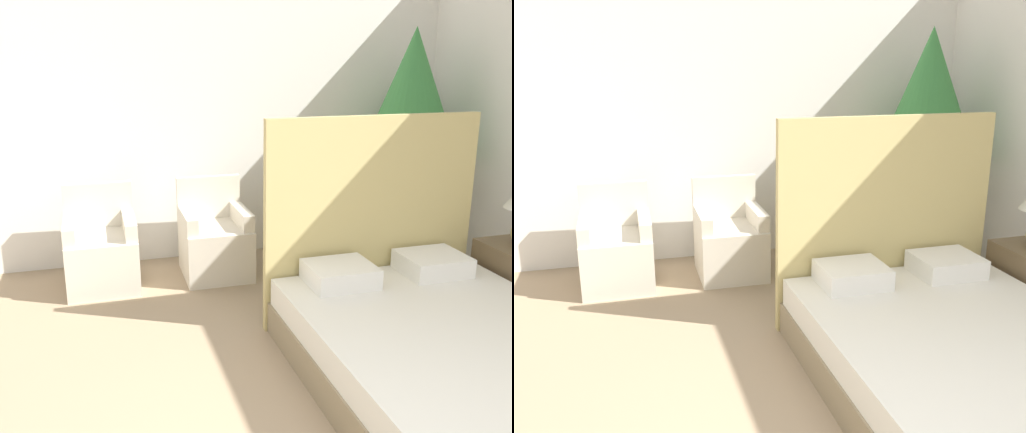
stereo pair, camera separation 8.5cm
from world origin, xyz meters
TOP-DOWN VIEW (x-y plane):
  - wall_back at (0.00, 4.14)m, footprint 10.00×0.06m
  - bed at (1.09, 1.38)m, footprint 1.65×2.24m
  - armchair_near_window_left at (-0.83, 3.56)m, footprint 0.60×0.64m
  - armchair_near_window_right at (0.17, 3.56)m, footprint 0.60×0.65m
  - potted_palm at (2.07, 3.54)m, footprint 0.96×0.96m

SIDE VIEW (x-z plane):
  - bed at x=1.09m, z-range -0.50..1.03m
  - armchair_near_window_left at x=-0.83m, z-range -0.14..0.71m
  - armchair_near_window_right at x=0.17m, z-range -0.14..0.71m
  - wall_back at x=0.00m, z-range 0.00..2.90m
  - potted_palm at x=2.07m, z-range 0.38..2.57m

